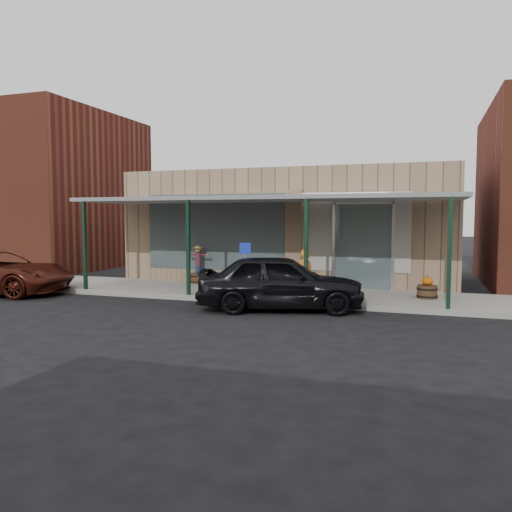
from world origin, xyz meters
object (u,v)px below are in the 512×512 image
(barrel_scarecrow, at_px, (198,270))
(parked_sedan, at_px, (281,282))
(barrel_pumpkin, at_px, (427,290))
(handicap_sign, at_px, (245,262))

(barrel_scarecrow, bearing_deg, parked_sedan, -25.60)
(barrel_scarecrow, xyz_separation_m, barrel_pumpkin, (7.69, -0.95, -0.22))
(handicap_sign, bearing_deg, barrel_scarecrow, 116.10)
(barrel_pumpkin, bearing_deg, handicap_sign, -165.19)
(parked_sedan, bearing_deg, barrel_pumpkin, -74.02)
(barrel_pumpkin, bearing_deg, barrel_scarecrow, 172.94)
(barrel_pumpkin, xyz_separation_m, parked_sedan, (-3.73, -2.29, 0.37))
(barrel_scarecrow, bearing_deg, barrel_pumpkin, 6.60)
(barrel_pumpkin, relative_size, handicap_sign, 0.42)
(barrel_scarecrow, distance_m, parked_sedan, 5.12)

